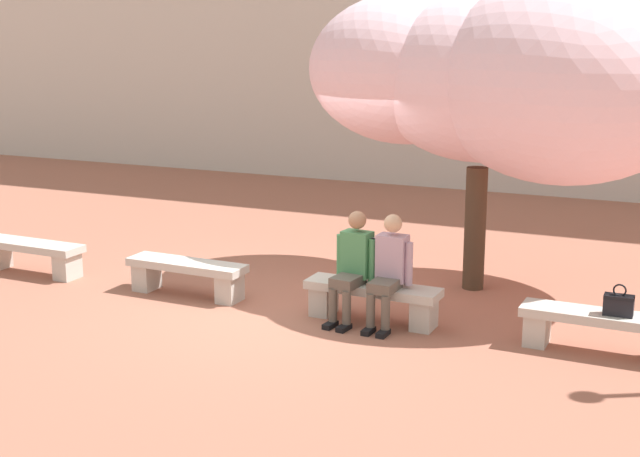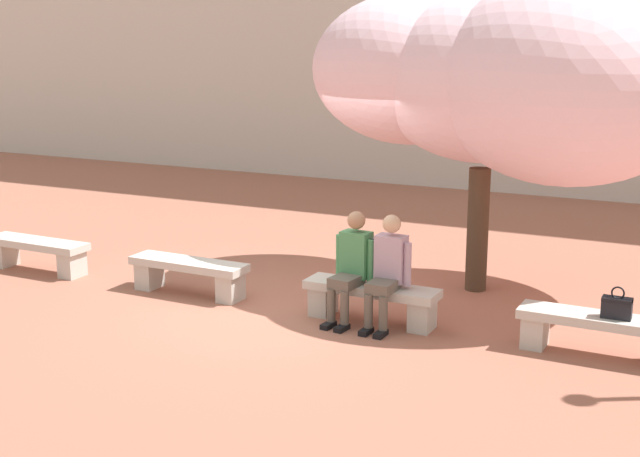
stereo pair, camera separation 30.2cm
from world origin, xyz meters
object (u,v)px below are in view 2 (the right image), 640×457
at_px(stone_bench_west_end, 37,251).
at_px(stone_bench_center, 371,297).
at_px(stone_bench_near_west, 189,272).
at_px(stone_bench_near_east, 596,329).
at_px(person_seated_left, 352,263).
at_px(person_seated_right, 388,267).
at_px(cherry_tree_main, 507,77).
at_px(handbag, 617,306).

relative_size(stone_bench_west_end, stone_bench_center, 1.00).
distance_m(stone_bench_near_west, stone_bench_near_east, 5.04).
bearing_deg(stone_bench_near_east, stone_bench_center, 180.00).
xyz_separation_m(stone_bench_near_west, person_seated_left, (2.29, -0.05, 0.40)).
bearing_deg(person_seated_right, person_seated_left, 179.94).
bearing_deg(cherry_tree_main, handbag, -47.64).
distance_m(person_seated_left, cherry_tree_main, 3.05).
height_order(stone_bench_near_east, cherry_tree_main, cherry_tree_main).
relative_size(stone_bench_west_end, person_seated_left, 1.24).
distance_m(person_seated_left, person_seated_right, 0.44).
bearing_deg(cherry_tree_main, person_seated_right, -112.74).
relative_size(stone_bench_center, handbag, 4.74).
xyz_separation_m(stone_bench_west_end, person_seated_right, (5.26, -0.05, 0.40)).
height_order(stone_bench_near_west, stone_bench_near_east, same).
bearing_deg(handbag, stone_bench_near_east, 172.22).
xyz_separation_m(stone_bench_west_end, handbag, (7.76, -0.03, 0.28)).
xyz_separation_m(stone_bench_near_east, person_seated_right, (-2.31, -0.05, 0.40)).
height_order(stone_bench_near_east, person_seated_right, person_seated_right).
relative_size(stone_bench_west_end, handbag, 4.74).
distance_m(stone_bench_near_west, person_seated_right, 2.77).
relative_size(stone_bench_center, person_seated_right, 1.24).
bearing_deg(stone_bench_center, person_seated_left, -166.89).
height_order(stone_bench_center, person_seated_right, person_seated_right).
xyz_separation_m(stone_bench_near_west, person_seated_right, (2.74, -0.05, 0.40)).
distance_m(stone_bench_near_east, person_seated_right, 2.34).
relative_size(stone_bench_near_west, handbag, 4.74).
relative_size(stone_bench_near_west, cherry_tree_main, 0.32).
height_order(stone_bench_near_west, person_seated_right, person_seated_right).
distance_m(person_seated_right, cherry_tree_main, 2.90).
distance_m(stone_bench_near_east, person_seated_left, 2.78).
bearing_deg(handbag, person_seated_right, -179.38).
relative_size(stone_bench_west_end, stone_bench_near_east, 1.00).
bearing_deg(person_seated_right, stone_bench_center, 166.02).
bearing_deg(person_seated_left, stone_bench_near_east, 1.10).
bearing_deg(cherry_tree_main, stone_bench_near_east, -50.64).
height_order(stone_bench_west_end, person_seated_left, person_seated_left).
relative_size(stone_bench_near_east, cherry_tree_main, 0.32).
distance_m(stone_bench_center, handbag, 2.73).
height_order(stone_bench_west_end, stone_bench_center, same).
height_order(stone_bench_west_end, person_seated_right, person_seated_right).
height_order(stone_bench_near_east, handbag, handbag).
bearing_deg(cherry_tree_main, stone_bench_near_west, -152.44).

